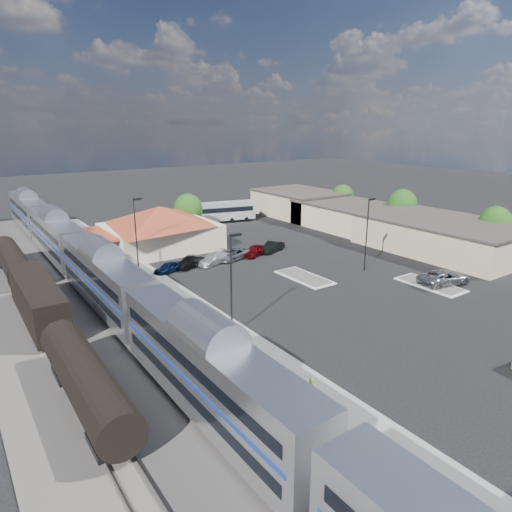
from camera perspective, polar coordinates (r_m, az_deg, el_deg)
ground at (r=50.25m, az=4.08°, el=-4.23°), size 280.00×280.00×0.00m
railbed at (r=48.66m, az=-22.17°, el=-6.09°), size 16.00×100.00×0.12m
platform at (r=49.29m, az=-11.41°, el=-4.84°), size 5.50×92.00×0.18m
passenger_train at (r=46.81m, az=-18.50°, el=-2.91°), size 3.00×104.00×5.55m
freight_cars at (r=46.17m, az=-25.60°, el=-5.22°), size 2.80×46.00×4.00m
station_depot at (r=67.12m, az=-11.93°, el=3.52°), size 18.35×12.24×6.20m
buildings_east at (r=78.37m, az=13.67°, el=4.58°), size 14.40×51.40×4.80m
traffic_island_south at (r=54.08m, az=6.07°, el=-2.66°), size 3.30×7.50×0.21m
traffic_island_north at (r=55.01m, az=20.94°, el=-3.35°), size 3.30×7.50×0.21m
lamp_plat_s at (r=37.89m, az=-3.01°, el=-2.60°), size 1.08×0.25×9.00m
lamp_plat_n at (r=57.13m, az=-14.74°, el=3.38°), size 1.08×0.25×9.00m
lamp_lot at (r=56.82m, az=13.78°, el=3.38°), size 1.08×0.25×9.00m
tree_east_a at (r=72.79m, az=27.72°, el=3.58°), size 4.56×4.56×6.42m
tree_east_b at (r=81.16m, az=17.81°, el=6.05°), size 4.94×4.94×6.96m
tree_east_c at (r=90.30m, az=10.76°, el=7.23°), size 4.41×4.41×6.21m
tree_depot at (r=75.36m, az=-8.47°, el=5.77°), size 4.71×4.71×6.63m
suv at (r=55.58m, az=22.46°, el=-2.50°), size 6.59×3.92×1.72m
coach_bus at (r=84.17m, az=-4.05°, el=5.68°), size 11.72×5.09×3.68m
person_a at (r=30.72m, az=6.90°, el=-16.31°), size 0.67×0.80×1.85m
person_b at (r=46.44m, az=-11.58°, el=-4.96°), size 0.89×0.99×1.68m
parked_car_a at (r=56.57m, az=-10.91°, el=-1.42°), size 4.14×2.74×1.31m
parked_car_b at (r=58.09m, az=-8.16°, el=-0.76°), size 4.58×2.97×1.43m
parked_car_c at (r=59.25m, az=-5.27°, el=-0.29°), size 5.46×3.57×1.47m
parked_car_d at (r=61.06m, az=-2.80°, el=0.26°), size 5.76×3.95×1.46m
parked_car_e at (r=62.50m, az=-0.17°, el=0.67°), size 4.73×3.39×1.50m
parked_car_f at (r=64.53m, az=2.03°, el=1.16°), size 4.75×3.08×1.48m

